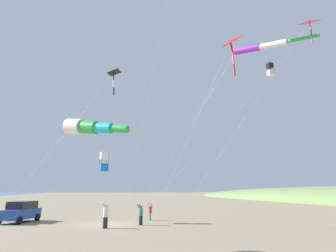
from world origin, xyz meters
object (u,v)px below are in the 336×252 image
(person_child_grey_jacket, at_px, (141,213))
(kite_delta_purple_drifting, at_px, (230,43))
(kite_delta_black_fish_shape, at_px, (309,22))
(kite_box_teal_far_right, at_px, (270,70))
(kite_delta_striped_overhead, at_px, (114,73))
(kite_windsock_checkered_midright, at_px, (88,127))
(person_adult_flyer, at_px, (105,214))
(kite_windsock_small_distant, at_px, (260,47))
(person_child_green_jacket, at_px, (150,211))
(parked_car, at_px, (20,211))
(kite_box_magenta_far_left, at_px, (104,162))

(person_child_grey_jacket, xyz_separation_m, kite_delta_purple_drifting, (-2.78, 12.32, 9.59))
(kite_delta_purple_drifting, height_order, kite_delta_black_fish_shape, kite_delta_black_fish_shape)
(kite_box_teal_far_right, distance_m, kite_delta_striped_overhead, 16.91)
(kite_delta_striped_overhead, height_order, kite_delta_purple_drifting, kite_delta_striped_overhead)
(kite_windsock_checkered_midright, bearing_deg, kite_delta_purple_drifting, 160.13)
(kite_windsock_checkered_midright, bearing_deg, kite_delta_black_fish_shape, -164.27)
(kite_delta_striped_overhead, xyz_separation_m, kite_delta_purple_drifting, (-5.47, 12.74, -2.87))
(kite_box_teal_far_right, bearing_deg, person_adult_flyer, 8.65)
(person_adult_flyer, distance_m, kite_windsock_small_distant, 16.46)
(person_adult_flyer, height_order, kite_box_teal_far_right, kite_box_teal_far_right)
(person_child_green_jacket, xyz_separation_m, kite_delta_black_fish_shape, (-13.44, 8.10, 17.38))
(person_child_green_jacket, bearing_deg, kite_box_teal_far_right, 168.13)
(kite_windsock_small_distant, xyz_separation_m, kite_delta_purple_drifting, (3.31, 2.41, -1.35))
(parked_car, xyz_separation_m, kite_delta_striped_overhead, (-7.62, 4.25, 12.46))
(parked_car, xyz_separation_m, kite_delta_purple_drifting, (-13.09, 16.99, 9.59))
(kite_windsock_checkered_midright, relative_size, kite_box_teal_far_right, 0.81)
(kite_windsock_small_distant, xyz_separation_m, kite_windsock_checkered_midright, (10.44, -0.17, -5.77))
(person_adult_flyer, xyz_separation_m, kite_box_teal_far_right, (-17.00, -2.58, 14.62))
(person_child_green_jacket, height_order, person_child_grey_jacket, person_child_grey_jacket)
(kite_delta_black_fish_shape, xyz_separation_m, kite_box_magenta_far_left, (18.08, -7.13, -12.78))
(kite_box_magenta_far_left, bearing_deg, person_adult_flyer, 92.55)
(kite_delta_black_fish_shape, height_order, kite_box_magenta_far_left, kite_delta_black_fish_shape)
(parked_car, xyz_separation_m, kite_box_magenta_far_left, (-7.18, 1.85, 4.50))
(kite_box_teal_far_right, bearing_deg, kite_delta_purple_drifting, 50.09)
(parked_car, distance_m, person_adult_flyer, 9.56)
(kite_windsock_small_distant, bearing_deg, person_child_green_jacket, -71.51)
(kite_windsock_small_distant, bearing_deg, kite_delta_striped_overhead, -49.66)
(person_child_green_jacket, bearing_deg, kite_windsock_small_distant, 108.49)
(person_child_grey_jacket, relative_size, kite_windsock_small_distant, 0.11)
(parked_car, height_order, kite_delta_black_fish_shape, kite_delta_black_fish_shape)
(parked_car, xyz_separation_m, person_adult_flyer, (-7.37, 6.10, 0.11))
(parked_car, height_order, kite_windsock_checkered_midright, kite_windsock_checkered_midright)
(person_child_grey_jacket, height_order, kite_delta_black_fish_shape, kite_delta_black_fish_shape)
(person_adult_flyer, height_order, kite_delta_purple_drifting, kite_delta_purple_drifting)
(kite_box_magenta_far_left, bearing_deg, kite_delta_striped_overhead, 100.55)
(kite_delta_striped_overhead, bearing_deg, parked_car, -29.12)
(kite_delta_purple_drifting, height_order, kite_box_magenta_far_left, kite_delta_purple_drifting)
(person_child_grey_jacket, distance_m, kite_box_magenta_far_left, 6.18)
(person_child_grey_jacket, bearing_deg, person_child_green_jacket, -111.56)
(person_adult_flyer, height_order, kite_box_magenta_far_left, kite_box_magenta_far_left)
(kite_box_magenta_far_left, bearing_deg, person_child_grey_jacket, 138.01)
(kite_delta_striped_overhead, height_order, kite_delta_black_fish_shape, kite_delta_black_fish_shape)
(person_adult_flyer, height_order, person_child_grey_jacket, person_adult_flyer)
(kite_windsock_small_distant, distance_m, kite_delta_purple_drifting, 4.31)
(person_child_grey_jacket, xyz_separation_m, kite_delta_black_fish_shape, (-14.94, 4.30, 17.29))
(kite_windsock_checkered_midright, height_order, kite_delta_purple_drifting, kite_delta_purple_drifting)
(person_adult_flyer, xyz_separation_m, kite_box_magenta_far_left, (0.19, -4.25, 4.39))
(parked_car, bearing_deg, kite_delta_purple_drifting, 127.62)
(person_child_grey_jacket, bearing_deg, kite_windsock_small_distant, 121.55)
(kite_box_teal_far_right, height_order, kite_delta_purple_drifting, kite_box_teal_far_right)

